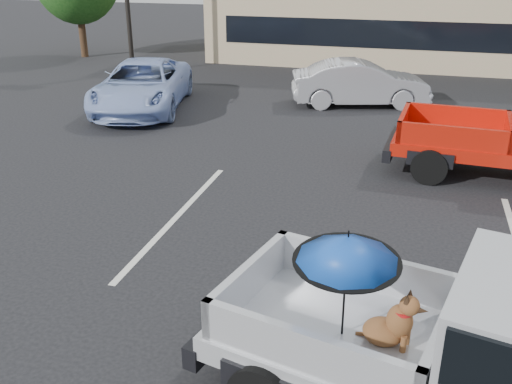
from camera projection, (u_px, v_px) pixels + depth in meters
ground at (317, 298)px, 8.16m from camera, size 90.00×90.00×0.00m
stripe_left at (177, 216)px, 10.68m from camera, size 0.12×5.00×0.01m
silver_sedan at (360, 83)px, 18.07m from camera, size 4.53×2.59×1.41m
blue_suv at (142, 86)px, 17.62m from camera, size 3.60×5.73×1.47m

